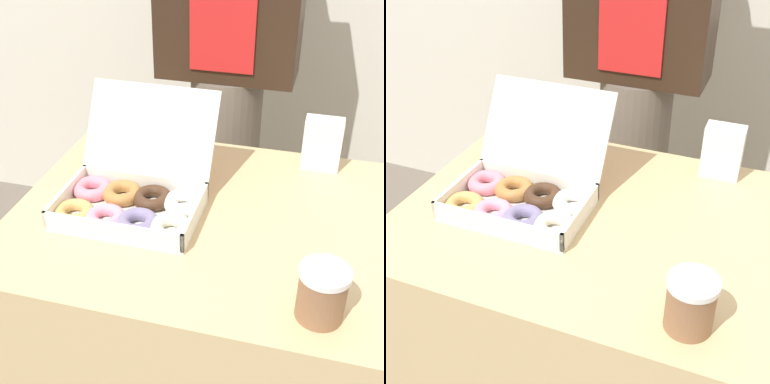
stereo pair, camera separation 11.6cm
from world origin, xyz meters
The scene contains 5 objects.
table centered at (0.00, 0.00, 0.37)m, with size 0.97×0.71×0.74m.
donut_box centered at (-0.21, -0.03, 0.77)m, with size 0.35×0.34×0.23m.
coffee_cup centered at (0.23, -0.26, 0.79)m, with size 0.09×0.09×0.11m.
napkin_holder centered at (0.19, 0.29, 0.81)m, with size 0.10×0.06×0.14m.
person_customer centered at (-0.12, 0.59, 0.90)m, with size 0.42×0.23×1.64m.
Camera 2 is at (0.30, -0.95, 1.45)m, focal length 50.00 mm.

